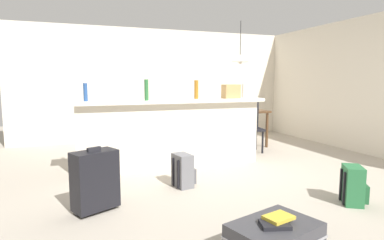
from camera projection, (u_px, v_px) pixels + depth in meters
The scene contains 18 objects.
ground_plane at pixel (218, 173), 4.74m from camera, with size 13.00×13.00×0.05m, color #ADA393.
wall_back at pixel (163, 85), 7.42m from camera, with size 6.60×0.10×2.50m, color silver.
wall_right at pixel (361, 85), 5.92m from camera, with size 0.10×6.00×2.50m, color silver.
partition_half_wall at pixel (173, 136), 4.86m from camera, with size 2.80×0.20×1.01m, color silver.
bar_countertop at pixel (173, 101), 4.79m from camera, with size 2.96×0.40×0.05m, color white.
bottle_blue at pixel (85, 92), 4.38m from camera, with size 0.06×0.06×0.25m, color #284C89.
bottle_green at pixel (146, 90), 4.54m from camera, with size 0.06×0.06×0.30m, color #2D6B38.
bottle_amber at pixel (196, 90), 4.93m from camera, with size 0.06×0.06×0.29m, color #9E661E.
bottle_white at pixel (244, 91), 5.21m from camera, with size 0.07×0.07×0.23m, color silver.
grocery_bag at pixel (231, 91), 5.10m from camera, with size 0.26×0.18×0.22m, color tan.
dining_table at pixel (237, 115), 6.54m from camera, with size 1.10×0.80×0.74m.
dining_chair_near_partition at pixel (250, 124), 6.07m from camera, with size 0.46×0.46×0.93m.
pendant_lamp at pixel (240, 58), 6.32m from camera, with size 0.34×0.34×0.83m.
suitcase_flat_charcoal at pixel (275, 237), 2.52m from camera, with size 0.89×0.67×0.22m.
suitcase_upright_black at pixel (95, 180), 3.26m from camera, with size 0.50×0.40×0.67m.
backpack_green at pixel (353, 186), 3.46m from camera, with size 0.33×0.33×0.42m.
backpack_grey at pixel (183, 171), 4.04m from camera, with size 0.28×0.31×0.42m.
book_stack at pixel (277, 221), 2.48m from camera, with size 0.32×0.25×0.06m.
Camera 1 is at (-1.96, -4.19, 1.33)m, focal length 29.90 mm.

